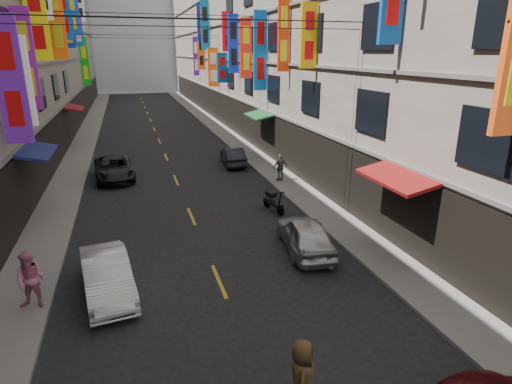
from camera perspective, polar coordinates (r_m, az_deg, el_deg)
sidewalk_left at (r=36.97m, az=-22.11°, el=5.88°), size 2.00×90.00×0.12m
sidewalk_right at (r=37.73m, az=-3.60°, el=7.40°), size 2.00×90.00×0.12m
building_row_right at (r=38.94m, az=5.37°, el=21.63°), size 10.14×90.00×19.00m
haze_block at (r=86.23m, az=-16.09°, el=20.11°), size 18.00×8.00×22.00m
shop_signage at (r=29.19m, az=-13.12°, el=21.72°), size 14.00×55.00×12.01m
street_awnings at (r=20.55m, az=-13.32°, el=6.23°), size 13.99×35.20×0.41m
overhead_cables at (r=24.29m, az=-11.90°, el=21.87°), size 14.00×38.04×1.24m
lane_markings at (r=33.94m, az=-12.36°, el=5.71°), size 0.12×80.20×0.01m
scooter_far_right at (r=19.92m, az=2.32°, el=-1.31°), size 0.62×1.79×1.14m
car_left_mid at (r=13.95m, az=-19.26°, el=-10.47°), size 1.86×3.98×1.26m
car_left_far at (r=26.23m, az=-18.42°, el=2.99°), size 2.47×4.71×1.27m
car_right_mid at (r=15.99m, az=6.60°, el=-5.65°), size 2.02×4.00×1.31m
car_right_far at (r=28.03m, az=-3.09°, el=4.74°), size 1.47×3.62×1.17m
pedestrian_lfar at (r=13.82m, az=-27.85°, el=-10.35°), size 0.95×0.77×1.70m
pedestrian_rfar at (r=24.20m, az=3.28°, el=3.30°), size 0.98×0.67×1.53m
pedestrian_crossing at (r=9.45m, az=6.10°, el=-23.30°), size 0.83×0.97×1.67m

